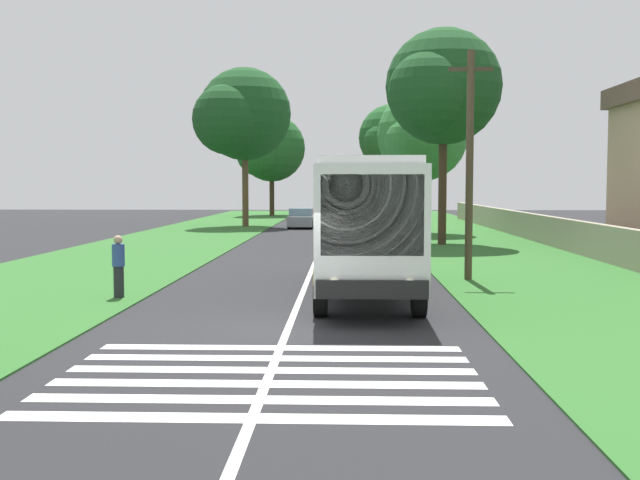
{
  "coord_description": "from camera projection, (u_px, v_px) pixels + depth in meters",
  "views": [
    {
      "loc": [
        -16.78,
        -1.24,
        3.09
      ],
      "look_at": [
        4.38,
        -0.54,
        1.6
      ],
      "focal_mm": 44.04,
      "sensor_mm": 36.0,
      "label": 1
    }
  ],
  "objects": [
    {
      "name": "ground",
      "position": [
        288.0,
        328.0,
        16.99
      ],
      "size": [
        160.0,
        160.0,
        0.0
      ],
      "primitive_type": "plane",
      "color": "#262628"
    },
    {
      "name": "grass_verge_left",
      "position": [
        116.0,
        260.0,
        32.21
      ],
      "size": [
        120.0,
        8.0,
        0.04
      ],
      "primitive_type": "cube",
      "color": "#2D6628",
      "rests_on": "ground"
    },
    {
      "name": "grass_verge_right",
      "position": [
        518.0,
        261.0,
        31.67
      ],
      "size": [
        120.0,
        8.0,
        0.04
      ],
      "primitive_type": "cube",
      "color": "#2D6628",
      "rests_on": "ground"
    },
    {
      "name": "centre_line",
      "position": [
        315.0,
        261.0,
        31.94
      ],
      "size": [
        110.0,
        0.16,
        0.01
      ],
      "primitive_type": "cube",
      "color": "silver",
      "rests_on": "ground"
    },
    {
      "name": "coach_bus",
      "position": [
        366.0,
        218.0,
        22.17
      ],
      "size": [
        11.16,
        2.62,
        3.73
      ],
      "color": "white",
      "rests_on": "ground"
    },
    {
      "name": "zebra_crossing",
      "position": [
        269.0,
        377.0,
        12.63
      ],
      "size": [
        4.95,
        6.8,
        0.01
      ],
      "color": "silver",
      "rests_on": "ground"
    },
    {
      "name": "trailing_car_0",
      "position": [
        357.0,
        232.0,
        40.34
      ],
      "size": [
        4.3,
        1.78,
        1.43
      ],
      "color": "gray",
      "rests_on": "ground"
    },
    {
      "name": "trailing_car_1",
      "position": [
        353.0,
        226.0,
        46.42
      ],
      "size": [
        4.3,
        1.78,
        1.43
      ],
      "color": "silver",
      "rests_on": "ground"
    },
    {
      "name": "trailing_car_2",
      "position": [
        301.0,
        219.0,
        56.1
      ],
      "size": [
        4.3,
        1.78,
        1.43
      ],
      "color": "gray",
      "rests_on": "ground"
    },
    {
      "name": "trailing_car_3",
      "position": [
        349.0,
        216.0,
        61.51
      ],
      "size": [
        4.3,
        1.78,
        1.43
      ],
      "color": "#B7A893",
      "rests_on": "ground"
    },
    {
      "name": "trailing_minibus_0",
      "position": [
        349.0,
        201.0,
        72.88
      ],
      "size": [
        6.0,
        2.14,
        2.53
      ],
      "color": "#CC4C33",
      "rests_on": "ground"
    },
    {
      "name": "roadside_tree_left_1",
      "position": [
        241.0,
        117.0,
        57.18
      ],
      "size": [
        8.3,
        6.92,
        11.6
      ],
      "color": "brown",
      "rests_on": "grass_verge_left"
    },
    {
      "name": "roadside_tree_left_2",
      "position": [
        270.0,
        151.0,
        77.5
      ],
      "size": [
        8.42,
        6.62,
        9.96
      ],
      "color": "#3D2D1E",
      "rests_on": "grass_verge_left"
    },
    {
      "name": "roadside_tree_right_0",
      "position": [
        440.0,
        91.0,
        39.79
      ],
      "size": [
        7.37,
        5.88,
        10.96
      ],
      "color": "#3D2D1E",
      "rests_on": "grass_verge_right"
    },
    {
      "name": "roadside_tree_right_1",
      "position": [
        391.0,
        140.0,
        78.2
      ],
      "size": [
        7.97,
        6.64,
        11.05
      ],
      "color": "#4C3826",
      "rests_on": "grass_verge_right"
    },
    {
      "name": "roadside_tree_right_2",
      "position": [
        421.0,
        138.0,
        48.82
      ],
      "size": [
        6.28,
        5.66,
        8.95
      ],
      "color": "#3D2D1E",
      "rests_on": "grass_verge_right"
    },
    {
      "name": "utility_pole",
      "position": [
        470.0,
        161.0,
        25.06
      ],
      "size": [
        0.24,
        1.4,
        7.32
      ],
      "color": "#473828",
      "rests_on": "grass_verge_right"
    },
    {
      "name": "roadside_wall",
      "position": [
        568.0,
        235.0,
        36.49
      ],
      "size": [
        70.0,
        0.4,
        1.46
      ],
      "primitive_type": "cube",
      "color": "#9E937F",
      "rests_on": "grass_verge_right"
    },
    {
      "name": "pedestrian",
      "position": [
        118.0,
        266.0,
        21.22
      ],
      "size": [
        0.34,
        0.34,
        1.69
      ],
      "color": "#26262D",
      "rests_on": "grass_verge_left"
    }
  ]
}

